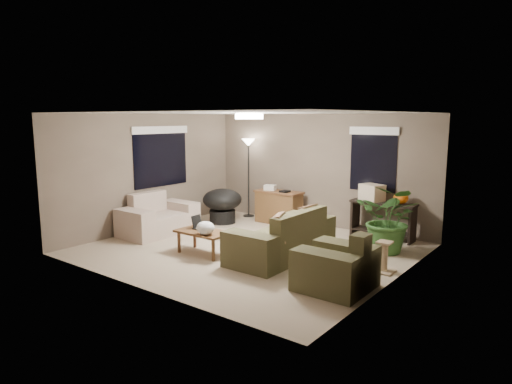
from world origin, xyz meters
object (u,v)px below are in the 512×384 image
Objects in this scene: houseplant at (390,227)px; desk at (279,207)px; floor_lamp at (248,152)px; papasan_chair at (222,203)px; armchair at (337,268)px; console_table at (383,217)px; coffee_table at (203,234)px; loveseat at (158,219)px; main_sofa at (284,240)px; cat_scratching_post at (384,259)px.

desk is at bearing 166.00° from houseplant.
papasan_chair is at bearing -92.31° from floor_lamp.
console_table is at bearing 100.22° from armchair.
desk and console_table have the same top height.
houseplant is at bearing -14.00° from desk.
coffee_table is 2.46m from papasan_chair.
papasan_chair is (-1.36, 2.05, 0.11)m from coffee_table.
loveseat is 1.63m from papasan_chair.
main_sofa reaches higher than cat_scratching_post.
loveseat reaches higher than console_table.
papasan_chair is (0.44, 1.56, 0.17)m from loveseat.
armchair is (4.48, -0.55, 0.00)m from loveseat.
papasan_chair is 0.50× the size of floor_lamp.
console_table is at bearing 112.73° from cat_scratching_post.
floor_lamp is at bearing 179.59° from console_table.
loveseat is at bearing 164.89° from coffee_table.
loveseat is 1.23× the size of console_table.
papasan_chair is at bearing 153.15° from main_sofa.
floor_lamp reaches higher than main_sofa.
main_sofa reaches higher than coffee_table.
loveseat reaches higher than coffee_table.
desk is at bearing 96.23° from coffee_table.
loveseat is 1.29× the size of houseplant.
loveseat is 4.70m from houseplant.
houseplant is (4.42, 1.60, 0.19)m from loveseat.
armchair is 1.00× the size of coffee_table.
papasan_chair is at bearing -144.04° from desk.
console_table is 3.65m from floor_lamp.
desk is 2.45m from console_table.
armchair is 4.15m from desk.
houseplant reaches higher than loveseat.
desk is (1.49, 2.33, 0.08)m from loveseat.
main_sofa is 2.20× the size of armchair.
floor_lamp reaches higher than coffee_table.
houseplant reaches higher than cat_scratching_post.
loveseat is at bearing -160.09° from houseplant.
armchair reaches higher than cat_scratching_post.
armchair is at bearing -28.96° from main_sofa.
loveseat reaches higher than papasan_chair.
houseplant reaches higher than coffee_table.
papasan_chair reaches higher than desk.
floor_lamp is at bearing 113.95° from coffee_table.
houseplant reaches higher than console_table.
main_sofa reaches higher than desk.
main_sofa is 2.40m from console_table.
armchair is (1.43, -0.79, 0.00)m from main_sofa.
desk is at bearing 35.96° from papasan_chair.
main_sofa is 1.38× the size of loveseat.
papasan_chair is at bearing -179.48° from houseplant.
desk is at bearing 57.33° from loveseat.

